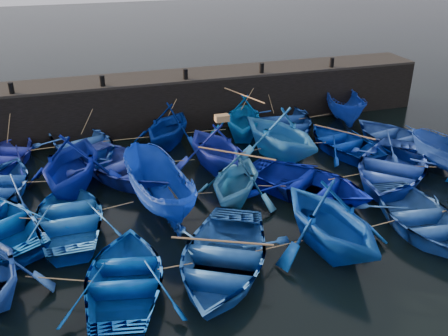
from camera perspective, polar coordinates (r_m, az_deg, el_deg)
name	(u,v)px	position (r m, az deg, el deg)	size (l,w,h in m)	color
ground	(251,224)	(17.55, 3.11, -6.41)	(120.00, 120.00, 0.00)	black
quay_wall	(183,100)	(26.23, -4.76, 7.72)	(26.00, 2.50, 2.50)	black
quay_top	(182,76)	(25.86, -4.87, 10.48)	(26.00, 2.50, 0.12)	black
bollard_0	(11,88)	(24.51, -23.15, 8.40)	(0.24, 0.24, 0.50)	black
bollard_1	(102,81)	(24.40, -13.74, 9.67)	(0.24, 0.24, 0.50)	black
bollard_2	(185,74)	(24.93, -4.43, 10.66)	(0.24, 0.24, 0.50)	black
bollard_3	(262,68)	(26.07, 4.33, 11.33)	(0.24, 0.24, 0.50)	black
bollard_4	(332,62)	(27.75, 12.22, 11.72)	(0.24, 0.24, 0.50)	black
boat_0	(5,155)	(23.56, -23.72, 1.37)	(3.23, 4.51, 0.94)	#212AA7
boat_1	(82,144)	(23.40, -15.87, 2.67)	(3.76, 5.25, 1.09)	blue
boat_2	(168,125)	(23.49, -6.46, 4.86)	(3.34, 3.87, 2.04)	navy
boat_3	(243,117)	(24.24, 2.24, 5.81)	(3.52, 4.08, 2.15)	blue
boat_4	(283,120)	(25.42, 6.75, 5.46)	(4.08, 5.70, 1.18)	navy
boat_5	(345,106)	(27.15, 13.67, 6.85)	(1.69, 4.48, 1.73)	#163696
boat_7	(72,162)	(19.98, -17.01, 0.65)	(4.04, 4.69, 2.47)	navy
boat_8	(125,166)	(20.73, -11.28, 0.19)	(3.85, 5.38, 1.12)	#2D40AC
boat_9	(215,146)	(20.98, -1.02, 2.56)	(3.50, 4.06, 2.14)	#1727A4
boat_10	(280,132)	(22.11, 6.43, 4.12)	(4.06, 4.71, 2.48)	blue
boat_11	(343,142)	(23.58, 13.44, 2.92)	(3.19, 4.46, 0.93)	#00278C
boat_12	(396,138)	(24.58, 19.09, 3.27)	(3.56, 4.98, 1.03)	#224792
boat_14	(70,216)	(17.79, -17.19, -5.27)	(3.48, 4.87, 1.01)	blue
boat_15	(158,189)	(17.95, -7.58, -2.35)	(1.84, 4.88, 1.89)	#0C34A1
boat_16	(236,179)	(18.39, 1.35, -1.22)	(3.24, 3.76, 1.98)	teal
boat_17	(307,183)	(19.31, 9.50, -1.73)	(3.68, 5.14, 1.07)	#000E81
boat_18	(391,168)	(21.23, 18.55, 0.02)	(4.10, 5.73, 1.19)	#1F41AB
boat_21	(126,277)	(14.58, -11.13, -12.15)	(3.35, 4.69, 0.97)	#013B93
boat_22	(222,258)	(14.94, -0.23, -10.22)	(3.82, 5.34, 1.11)	#1B4E92
boat_23	(330,218)	(15.91, 12.07, -5.65)	(3.91, 4.53, 2.38)	#073D97
boat_24	(420,217)	(18.23, 21.51, -5.24)	(3.38, 4.73, 0.98)	#235196
wooden_crate	(222,118)	(20.62, -0.24, 5.73)	(0.57, 0.35, 0.27)	olive
mooring_ropes	(218,147)	(21.32, -0.66, 2.40)	(16.93, 11.87, 2.10)	tan
loose_oars	(267,146)	(19.77, 4.93, 2.54)	(10.22, 11.99, 1.28)	#99724C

